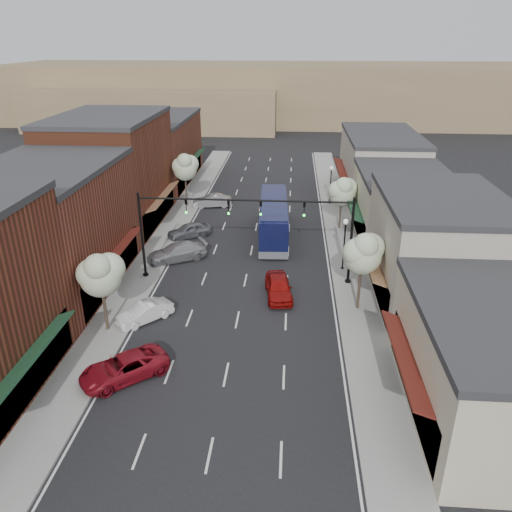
% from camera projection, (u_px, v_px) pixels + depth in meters
% --- Properties ---
extents(ground, '(160.00, 160.00, 0.00)m').
position_uv_depth(ground, '(234.00, 336.00, 32.10)').
color(ground, black).
rests_on(ground, ground).
extents(sidewalk_left, '(2.80, 73.00, 0.15)m').
position_uv_depth(sidewalk_left, '(171.00, 229.00, 49.50)').
color(sidewalk_left, gray).
rests_on(sidewalk_left, ground).
extents(sidewalk_right, '(2.80, 73.00, 0.15)m').
position_uv_depth(sidewalk_right, '(341.00, 234.00, 48.38)').
color(sidewalk_right, gray).
rests_on(sidewalk_right, ground).
extents(curb_left, '(0.25, 73.00, 0.17)m').
position_uv_depth(curb_left, '(185.00, 230.00, 49.41)').
color(curb_left, gray).
rests_on(curb_left, ground).
extents(curb_right, '(0.25, 73.00, 0.17)m').
position_uv_depth(curb_right, '(327.00, 234.00, 48.47)').
color(curb_right, gray).
rests_on(curb_right, ground).
extents(bldg_left_midnear, '(10.14, 14.10, 9.40)m').
position_uv_depth(bldg_left_midnear, '(50.00, 230.00, 36.64)').
color(bldg_left_midnear, brown).
rests_on(bldg_left_midnear, ground).
extents(bldg_left_midfar, '(10.14, 14.10, 10.90)m').
position_uv_depth(bldg_left_midfar, '(112.00, 172.00, 49.10)').
color(bldg_left_midfar, brown).
rests_on(bldg_left_midfar, ground).
extents(bldg_left_far, '(10.14, 18.10, 8.40)m').
position_uv_depth(bldg_left_far, '(155.00, 150.00, 64.19)').
color(bldg_left_far, brown).
rests_on(bldg_left_far, ground).
extents(bldg_right_near, '(9.14, 12.10, 5.90)m').
position_uv_depth(bldg_right_near, '(495.00, 364.00, 24.54)').
color(bldg_right_near, beige).
rests_on(bldg_right_near, ground).
extents(bldg_right_midnear, '(9.14, 12.10, 7.90)m').
position_uv_depth(bldg_right_midnear, '(436.00, 250.00, 35.08)').
color(bldg_right_midnear, '#A69E8E').
rests_on(bldg_right_midnear, ground).
extents(bldg_right_midfar, '(9.14, 12.10, 6.40)m').
position_uv_depth(bldg_right_midfar, '(402.00, 206.00, 46.32)').
color(bldg_right_midfar, beige).
rests_on(bldg_right_midfar, ground).
extents(bldg_right_far, '(9.14, 16.10, 7.40)m').
position_uv_depth(bldg_right_far, '(379.00, 165.00, 58.88)').
color(bldg_right_far, '#A69E8E').
rests_on(bldg_right_far, ground).
extents(hill_far, '(120.00, 30.00, 12.00)m').
position_uv_depth(hill_far, '(279.00, 92.00, 111.73)').
color(hill_far, '#7A6647').
rests_on(hill_far, ground).
extents(hill_near, '(50.00, 20.00, 8.00)m').
position_uv_depth(hill_near, '(156.00, 108.00, 103.27)').
color(hill_near, '#7A6647').
rests_on(hill_near, ground).
extents(signal_mast_right, '(8.22, 0.46, 7.00)m').
position_uv_depth(signal_mast_right, '(320.00, 227.00, 37.15)').
color(signal_mast_right, black).
rests_on(signal_mast_right, ground).
extents(signal_mast_left, '(8.22, 0.46, 7.00)m').
position_uv_depth(signal_mast_left, '(171.00, 224.00, 37.90)').
color(signal_mast_left, black).
rests_on(signal_mast_left, ground).
extents(tree_right_near, '(2.85, 2.65, 5.95)m').
position_uv_depth(tree_right_near, '(363.00, 252.00, 33.34)').
color(tree_right_near, '#47382B').
rests_on(tree_right_near, ground).
extents(tree_right_far, '(2.85, 2.65, 5.43)m').
position_uv_depth(tree_right_far, '(342.00, 191.00, 48.11)').
color(tree_right_far, '#47382B').
rests_on(tree_right_far, ground).
extents(tree_left_near, '(2.85, 2.65, 5.69)m').
position_uv_depth(tree_left_near, '(100.00, 273.00, 30.89)').
color(tree_left_near, '#47382B').
rests_on(tree_left_near, ground).
extents(tree_left_far, '(2.85, 2.65, 6.13)m').
position_uv_depth(tree_left_far, '(185.00, 167.00, 54.44)').
color(tree_left_far, '#47382B').
rests_on(tree_left_far, ground).
extents(lamp_post_near, '(0.44, 0.44, 4.44)m').
position_uv_depth(lamp_post_near, '(345.00, 236.00, 39.94)').
color(lamp_post_near, black).
rests_on(lamp_post_near, ground).
extents(lamp_post_far, '(0.44, 0.44, 4.44)m').
position_uv_depth(lamp_post_far, '(331.00, 179.00, 55.89)').
color(lamp_post_far, black).
rests_on(lamp_post_far, ground).
extents(coach_bus, '(3.03, 11.78, 3.57)m').
position_uv_depth(coach_bus, '(274.00, 218.00, 47.27)').
color(coach_bus, '#0D1136').
rests_on(coach_bus, ground).
extents(red_hatchback, '(2.40, 4.75, 1.55)m').
position_uv_depth(red_hatchback, '(278.00, 287.00, 36.67)').
color(red_hatchback, maroon).
rests_on(red_hatchback, ground).
extents(parked_car_a, '(5.28, 4.90, 1.38)m').
position_uv_depth(parked_car_a, '(124.00, 368.00, 27.92)').
color(parked_car_a, maroon).
rests_on(parked_car_a, ground).
extents(parked_car_b, '(3.68, 3.73, 1.28)m').
position_uv_depth(parked_car_b, '(145.00, 312.00, 33.56)').
color(parked_car_b, white).
rests_on(parked_car_b, ground).
extents(parked_car_c, '(5.52, 4.40, 1.50)m').
position_uv_depth(parked_car_c, '(177.00, 252.00, 42.64)').
color(parked_car_c, '#A0A0A5').
rests_on(parked_car_c, ground).
extents(parked_car_d, '(4.38, 3.65, 1.41)m').
position_uv_depth(parked_car_d, '(189.00, 230.00, 47.53)').
color(parked_car_d, slate).
rests_on(parked_car_d, ground).
extents(parked_car_e, '(4.50, 2.32, 1.41)m').
position_uv_depth(parked_car_e, '(212.00, 201.00, 55.98)').
color(parked_car_e, '#ABABB0').
rests_on(parked_car_e, ground).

